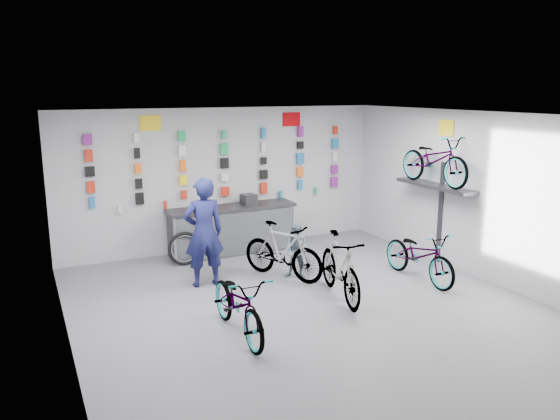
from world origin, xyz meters
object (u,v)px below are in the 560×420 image
bike_left (238,304)px  bike_right (419,255)px  customer (298,251)px  clerk (204,232)px  counter (232,230)px  bike_center (340,267)px  bike_service (283,251)px

bike_left → bike_right: bike_left is taller
bike_left → customer: size_ratio=1.76×
clerk → customer: 1.74m
counter → clerk: bearing=-125.1°
bike_left → bike_right: bearing=11.0°
bike_center → bike_right: 1.77m
bike_left → bike_center: bike_center is taller
counter → bike_left: 3.97m
bike_left → counter: bearing=70.7°
bike_left → customer: bearing=44.0°
bike_right → customer: 2.18m
bike_service → clerk: (-1.39, 0.26, 0.44)m
bike_right → bike_service: (-2.16, 1.16, 0.05)m
bike_center → customer: bearing=109.8°
counter → bike_left: size_ratio=1.51×
bike_left → clerk: size_ratio=0.93×
bike_right → bike_service: bike_service is taller
counter → bike_left: bearing=-109.7°
bike_service → customer: 0.27m
bike_right → customer: bearing=150.2°
bike_left → bike_service: bike_service is taller
bike_left → bike_service: bearing=49.8°
bike_left → bike_center: 2.08m
clerk → customer: size_ratio=1.88×
bike_center → counter: bearing=113.8°
bike_service → customer: bearing=-53.4°
counter → customer: (0.50, -1.99, 0.02)m
counter → bike_service: 1.89m
bike_center → clerk: size_ratio=0.94×
bike_center → clerk: 2.41m
clerk → customer: clerk is taller
bike_left → bike_right: (3.76, 0.70, -0.00)m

